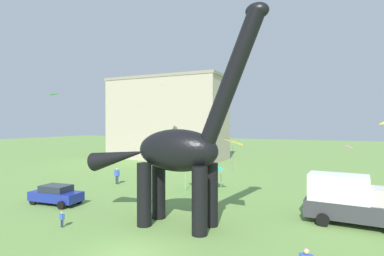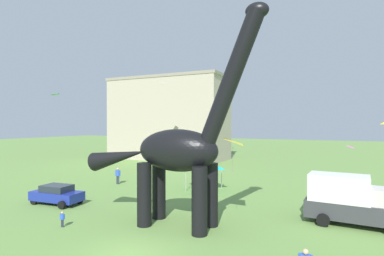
{
  "view_description": "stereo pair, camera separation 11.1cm",
  "coord_description": "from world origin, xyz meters",
  "views": [
    {
      "loc": [
        9.16,
        -12.48,
        6.48
      ],
      "look_at": [
        1.15,
        4.78,
        6.24
      ],
      "focal_mm": 28.55,
      "sensor_mm": 36.0,
      "label": 1
    },
    {
      "loc": [
        9.26,
        -12.44,
        6.48
      ],
      "look_at": [
        1.15,
        4.78,
        6.24
      ],
      "focal_mm": 28.55,
      "sensor_mm": 36.0,
      "label": 2
    }
  ],
  "objects": [
    {
      "name": "person_photographer",
      "position": [
        -6.25,
        1.34,
        0.6
      ],
      "size": [
        0.37,
        0.16,
        0.99
      ],
      "rotation": [
        0.0,
        0.0,
        6.04
      ],
      "color": "#2D3347",
      "rests_on": "ground_plane"
    },
    {
      "name": "ground_plane",
      "position": [
        0.0,
        0.0,
        0.0
      ],
      "size": [
        240.0,
        240.0,
        0.0
      ],
      "primitive_type": "plane",
      "color": "#6B9347"
    },
    {
      "name": "kite_drifting",
      "position": [
        10.66,
        22.66,
        4.14
      ],
      "size": [
        0.84,
        1.06,
        0.27
      ],
      "color": "pink"
    },
    {
      "name": "parked_sedan_left",
      "position": [
        -11.13,
        5.15,
        0.81
      ],
      "size": [
        4.33,
        2.12,
        1.55
      ],
      "rotation": [
        0.0,
        0.0,
        0.08
      ],
      "color": "navy",
      "rests_on": "ground_plane"
    },
    {
      "name": "background_building_block",
      "position": [
        -18.98,
        37.2,
        7.56
      ],
      "size": [
        21.99,
        9.17,
        15.1
      ],
      "color": "#B7A893",
      "rests_on": "ground_plane"
    },
    {
      "name": "kite_far_left",
      "position": [
        -13.33,
        25.46,
        12.49
      ],
      "size": [
        1.07,
        1.21,
        1.24
      ],
      "color": "white"
    },
    {
      "name": "parked_box_truck",
      "position": [
        10.15,
        9.5,
        1.65
      ],
      "size": [
        5.74,
        2.49,
        3.2
      ],
      "rotation": [
        0.0,
        0.0,
        -0.07
      ],
      "color": "#38383D",
      "rests_on": "ground_plane"
    },
    {
      "name": "festival_canopy_tent",
      "position": [
        -2.47,
        15.29,
        2.54
      ],
      "size": [
        3.15,
        3.15,
        3.0
      ],
      "color": "#B2B2B7",
      "rests_on": "ground_plane"
    },
    {
      "name": "kite_near_low",
      "position": [
        -21.61,
        14.05,
        10.09
      ],
      "size": [
        1.49,
        1.5,
        0.18
      ],
      "color": "green"
    },
    {
      "name": "kite_mid_right",
      "position": [
        3.3,
        6.39,
        5.36
      ],
      "size": [
        1.72,
        2.03,
        2.21
      ],
      "color": "yellow"
    },
    {
      "name": "person_watching_child",
      "position": [
        -11.99,
        13.86,
        1.07
      ],
      "size": [
        0.66,
        0.29,
        1.76
      ],
      "rotation": [
        0.0,
        0.0,
        1.96
      ],
      "color": "#2D3347",
      "rests_on": "ground_plane"
    },
    {
      "name": "dinosaur_sculpture",
      "position": [
        0.12,
        4.66,
        4.81
      ],
      "size": [
        12.74,
        2.7,
        13.31
      ],
      "rotation": [
        0.0,
        0.0,
        0.22
      ],
      "color": "black",
      "rests_on": "ground_plane"
    }
  ]
}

